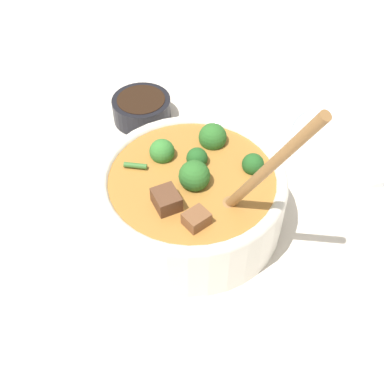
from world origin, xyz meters
The scene contains 4 objects.
ground_plane centered at (0.00, 0.00, 0.00)m, with size 4.00×4.00×0.00m, color silver.
stew_bowl centered at (0.00, 0.00, 0.05)m, with size 0.25×0.27×0.27m.
condiment_bowl centered at (-0.20, -0.14, 0.02)m, with size 0.10×0.10×0.04m.
empty_plate centered at (-0.21, 0.21, 0.01)m, with size 0.20×0.20×0.02m.
Camera 1 is at (0.42, 0.10, 0.53)m, focal length 45.00 mm.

